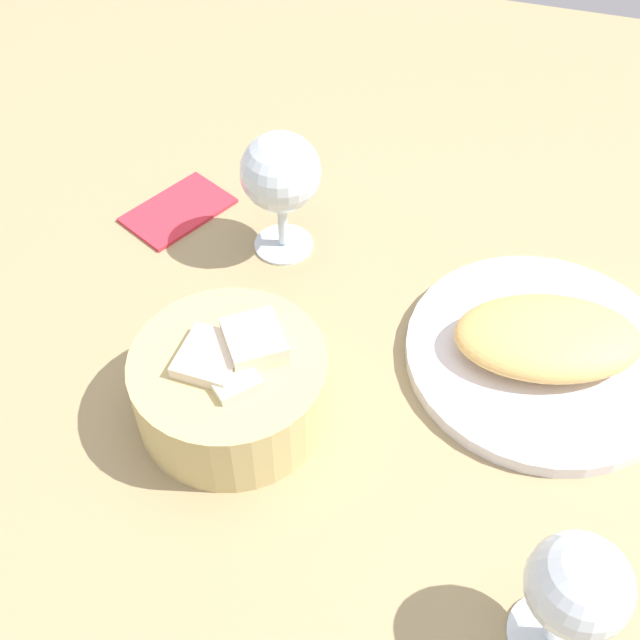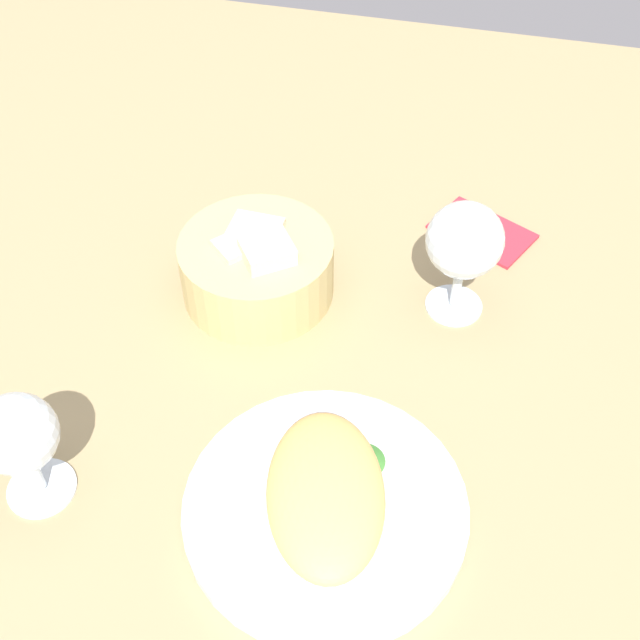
{
  "view_description": "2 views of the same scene",
  "coord_description": "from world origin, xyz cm",
  "px_view_note": "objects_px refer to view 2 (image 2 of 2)",
  "views": [
    {
      "loc": [
        -10.96,
        46.2,
        56.76
      ],
      "look_at": [
        2.92,
        0.6,
        3.29
      ],
      "focal_mm": 45.32,
      "sensor_mm": 36.0,
      "label": 1
    },
    {
      "loc": [
        -51.87,
        -11.22,
        63.84
      ],
      "look_at": [
        1.38,
        1.49,
        4.19
      ],
      "focal_mm": 46.58,
      "sensor_mm": 36.0,
      "label": 2
    }
  ],
  "objects_px": {
    "bread_basket": "(257,266)",
    "folded_napkin": "(482,230)",
    "wine_glass_near": "(464,244)",
    "wine_glass_far": "(19,438)",
    "plate": "(325,509)"
  },
  "relations": [
    {
      "from": "wine_glass_far",
      "to": "bread_basket",
      "type": "bearing_deg",
      "value": -22.63
    },
    {
      "from": "wine_glass_near",
      "to": "wine_glass_far",
      "type": "xyz_separation_m",
      "value": [
        -0.31,
        0.32,
        -0.01
      ]
    },
    {
      "from": "wine_glass_near",
      "to": "folded_napkin",
      "type": "xyz_separation_m",
      "value": [
        0.12,
        -0.02,
        -0.09
      ]
    },
    {
      "from": "bread_basket",
      "to": "wine_glass_far",
      "type": "distance_m",
      "value": 0.31
    },
    {
      "from": "plate",
      "to": "wine_glass_near",
      "type": "relative_size",
      "value": 1.84
    },
    {
      "from": "bread_basket",
      "to": "plate",
      "type": "bearing_deg",
      "value": -151.84
    },
    {
      "from": "bread_basket",
      "to": "folded_napkin",
      "type": "bearing_deg",
      "value": -56.22
    },
    {
      "from": "bread_basket",
      "to": "wine_glass_near",
      "type": "distance_m",
      "value": 0.22
    },
    {
      "from": "bread_basket",
      "to": "folded_napkin",
      "type": "distance_m",
      "value": 0.27
    },
    {
      "from": "plate",
      "to": "wine_glass_near",
      "type": "height_order",
      "value": "wine_glass_near"
    },
    {
      "from": "bread_basket",
      "to": "wine_glass_far",
      "type": "height_order",
      "value": "wine_glass_far"
    },
    {
      "from": "plate",
      "to": "folded_napkin",
      "type": "xyz_separation_m",
      "value": [
        0.4,
        -0.09,
        -0.0
      ]
    },
    {
      "from": "wine_glass_far",
      "to": "folded_napkin",
      "type": "height_order",
      "value": "wine_glass_far"
    },
    {
      "from": "bread_basket",
      "to": "folded_napkin",
      "type": "relative_size",
      "value": 1.47
    },
    {
      "from": "plate",
      "to": "bread_basket",
      "type": "bearing_deg",
      "value": 28.16
    }
  ]
}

